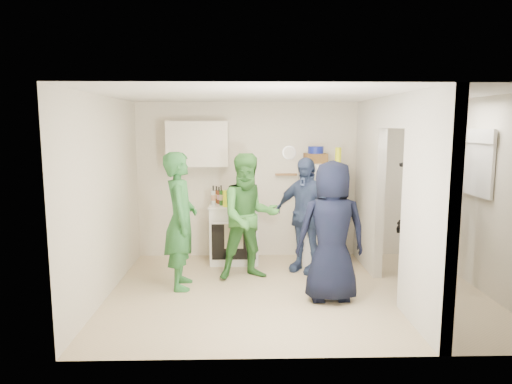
% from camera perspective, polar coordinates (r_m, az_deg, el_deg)
% --- Properties ---
extents(floor, '(4.80, 4.80, 0.00)m').
position_cam_1_polar(floor, '(6.07, 5.10, -12.31)').
color(floor, '#CEB591').
rests_on(floor, ground).
extents(wall_back, '(4.80, 0.00, 4.80)m').
position_cam_1_polar(wall_back, '(7.42, 3.74, 1.47)').
color(wall_back, silver).
rests_on(wall_back, floor).
extents(wall_front, '(4.80, 0.00, 4.80)m').
position_cam_1_polar(wall_front, '(4.09, 8.02, -4.24)').
color(wall_front, silver).
rests_on(wall_front, floor).
extents(wall_left, '(0.00, 3.40, 3.40)m').
position_cam_1_polar(wall_left, '(5.96, -18.30, -0.62)').
color(wall_left, silver).
rests_on(wall_left, floor).
extents(wall_right, '(0.00, 3.40, 3.40)m').
position_cam_1_polar(wall_right, '(6.48, 26.84, -0.42)').
color(wall_right, silver).
rests_on(wall_right, floor).
extents(ceiling, '(4.80, 4.80, 0.00)m').
position_cam_1_polar(ceiling, '(5.69, 5.43, 11.98)').
color(ceiling, white).
rests_on(ceiling, wall_back).
extents(partition_pier_back, '(0.12, 1.20, 2.50)m').
position_cam_1_polar(partition_pier_back, '(7.05, 13.95, 0.88)').
color(partition_pier_back, silver).
rests_on(partition_pier_back, floor).
extents(partition_pier_front, '(0.12, 1.20, 2.50)m').
position_cam_1_polar(partition_pier_front, '(4.99, 20.61, -2.43)').
color(partition_pier_front, silver).
rests_on(partition_pier_front, floor).
extents(partition_header, '(0.12, 1.00, 0.40)m').
position_cam_1_polar(partition_header, '(5.94, 17.14, 9.56)').
color(partition_header, silver).
rests_on(partition_header, partition_pier_back).
extents(stove, '(0.77, 0.64, 0.92)m').
position_cam_1_polar(stove, '(7.21, -2.72, -5.12)').
color(stove, white).
rests_on(stove, floor).
extents(upper_cabinet, '(0.95, 0.34, 0.70)m').
position_cam_1_polar(upper_cabinet, '(7.20, -7.30, 6.00)').
color(upper_cabinet, silver).
rests_on(upper_cabinet, wall_back).
extents(fridge, '(0.64, 0.62, 1.55)m').
position_cam_1_polar(fridge, '(7.21, 8.17, -2.60)').
color(fridge, white).
rests_on(fridge, floor).
extents(wicker_basket, '(0.35, 0.25, 0.15)m').
position_cam_1_polar(wicker_basket, '(7.13, 7.45, 4.20)').
color(wicker_basket, brown).
rests_on(wicker_basket, fridge).
extents(blue_bowl, '(0.24, 0.24, 0.11)m').
position_cam_1_polar(blue_bowl, '(7.12, 7.47, 5.24)').
color(blue_bowl, navy).
rests_on(blue_bowl, wicker_basket).
extents(yellow_cup_stack_top, '(0.09, 0.09, 0.25)m').
position_cam_1_polar(yellow_cup_stack_top, '(7.04, 10.23, 4.49)').
color(yellow_cup_stack_top, '#D1E313').
rests_on(yellow_cup_stack_top, fridge).
extents(wall_clock, '(0.22, 0.02, 0.22)m').
position_cam_1_polar(wall_clock, '(7.37, 4.18, 4.93)').
color(wall_clock, white).
rests_on(wall_clock, wall_back).
extents(spice_shelf, '(0.35, 0.08, 0.03)m').
position_cam_1_polar(spice_shelf, '(7.36, 3.79, 2.20)').
color(spice_shelf, olive).
rests_on(spice_shelf, wall_back).
extents(nook_window, '(0.03, 0.70, 0.80)m').
position_cam_1_polar(nook_window, '(6.60, 26.10, 3.27)').
color(nook_window, black).
rests_on(nook_window, wall_right).
extents(nook_window_frame, '(0.04, 0.76, 0.86)m').
position_cam_1_polar(nook_window_frame, '(6.60, 25.99, 3.28)').
color(nook_window_frame, white).
rests_on(nook_window_frame, wall_right).
extents(nook_valance, '(0.04, 0.82, 0.18)m').
position_cam_1_polar(nook_valance, '(6.57, 25.99, 6.32)').
color(nook_valance, white).
rests_on(nook_valance, wall_right).
extents(yellow_cup_stack_stove, '(0.09, 0.09, 0.25)m').
position_cam_1_polar(yellow_cup_stack_stove, '(6.88, -3.80, -0.82)').
color(yellow_cup_stack_stove, '#EEFF15').
rests_on(yellow_cup_stack_stove, stove).
extents(red_cup, '(0.09, 0.09, 0.12)m').
position_cam_1_polar(red_cup, '(6.91, -0.96, -1.32)').
color(red_cup, red).
rests_on(red_cup, stove).
extents(person_green_left, '(0.48, 0.69, 1.80)m').
position_cam_1_polar(person_green_left, '(6.06, -9.40, -3.54)').
color(person_green_left, '#30783C').
rests_on(person_green_left, floor).
extents(person_green_center, '(0.99, 0.85, 1.76)m').
position_cam_1_polar(person_green_center, '(6.33, -0.87, -3.12)').
color(person_green_center, '#42873B').
rests_on(person_green_center, floor).
extents(person_denim, '(1.04, 0.91, 1.68)m').
position_cam_1_polar(person_denim, '(6.69, 6.12, -2.86)').
color(person_denim, navy).
rests_on(person_denim, floor).
extents(person_navy, '(0.87, 0.59, 1.73)m').
position_cam_1_polar(person_navy, '(5.61, 9.43, -4.89)').
color(person_navy, black).
rests_on(person_navy, floor).
extents(person_nook, '(0.83, 1.28, 1.86)m').
position_cam_1_polar(person_nook, '(6.38, 20.14, -3.05)').
color(person_nook, black).
rests_on(person_nook, floor).
extents(bottle_a, '(0.07, 0.07, 0.27)m').
position_cam_1_polar(bottle_a, '(7.24, -4.96, -0.31)').
color(bottle_a, brown).
rests_on(bottle_a, stove).
extents(bottle_b, '(0.06, 0.06, 0.31)m').
position_cam_1_polar(bottle_b, '(7.00, -4.37, -0.42)').
color(bottle_b, '#1F4C19').
rests_on(bottle_b, stove).
extents(bottle_c, '(0.06, 0.06, 0.27)m').
position_cam_1_polar(bottle_c, '(7.26, -3.31, -0.26)').
color(bottle_c, white).
rests_on(bottle_c, stove).
extents(bottle_d, '(0.07, 0.07, 0.26)m').
position_cam_1_polar(bottle_d, '(7.04, -2.76, -0.56)').
color(bottle_d, maroon).
rests_on(bottle_d, stove).
extents(bottle_e, '(0.08, 0.08, 0.27)m').
position_cam_1_polar(bottle_e, '(7.26, -1.78, -0.23)').
color(bottle_e, silver).
rests_on(bottle_e, stove).
extents(bottle_f, '(0.06, 0.06, 0.28)m').
position_cam_1_polar(bottle_f, '(7.13, -1.26, -0.36)').
color(bottle_f, '#163E27').
rests_on(bottle_f, stove).
extents(bottle_g, '(0.07, 0.07, 0.30)m').
position_cam_1_polar(bottle_g, '(7.22, -0.57, -0.15)').
color(bottle_g, olive).
rests_on(bottle_g, stove).
extents(bottle_h, '(0.06, 0.06, 0.31)m').
position_cam_1_polar(bottle_h, '(6.99, -5.35, -0.45)').
color(bottle_h, silver).
rests_on(bottle_h, stove).
extents(bottle_i, '(0.08, 0.08, 0.28)m').
position_cam_1_polar(bottle_i, '(7.21, -2.22, -0.28)').
color(bottle_i, '#52260E').
rests_on(bottle_i, stove).
extents(bottle_j, '(0.07, 0.07, 0.32)m').
position_cam_1_polar(bottle_j, '(7.01, -0.17, -0.36)').
color(bottle_j, '#2A5D20').
rests_on(bottle_j, stove).
extents(bottle_k, '(0.06, 0.06, 0.27)m').
position_cam_1_polar(bottle_k, '(7.13, -4.64, -0.42)').
color(bottle_k, brown).
rests_on(bottle_k, stove).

